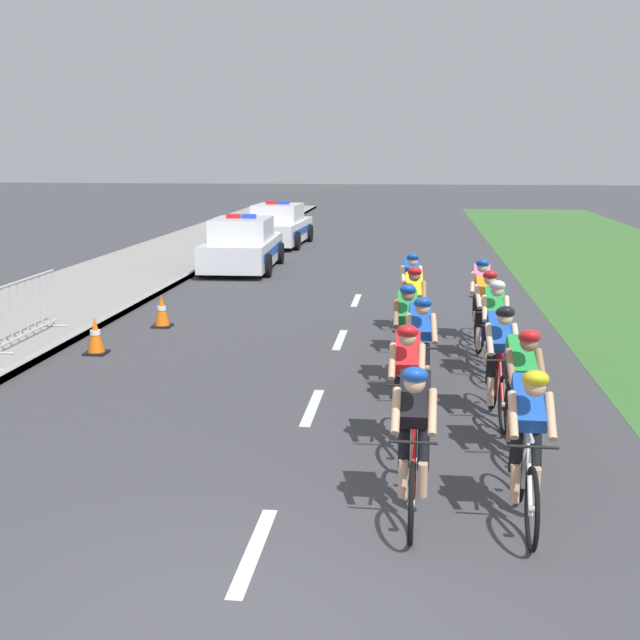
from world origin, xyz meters
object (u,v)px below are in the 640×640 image
cyclist_seventh (407,332)px  cyclist_ninth (413,309)px  cyclist_fifth (420,348)px  cyclist_eighth (494,327)px  cyclist_sixth (500,360)px  cyclist_lead (414,438)px  cyclist_second (528,442)px  cyclist_eleventh (411,291)px  police_car_second (278,226)px  traffic_cone_mid (95,336)px  cyclist_tenth (485,314)px  cyclist_fourth (521,390)px  police_car_nearest (242,246)px  crowd_barrier_rear (27,310)px  cyclist_twelfth (481,298)px  cyclist_third (407,384)px  traffic_cone_near (162,311)px

cyclist_seventh → cyclist_ninth: size_ratio=1.00×
cyclist_fifth → cyclist_eighth: bearing=53.7°
cyclist_sixth → cyclist_lead: bearing=-109.6°
cyclist_second → cyclist_eleventh: (-1.10, 8.00, 0.00)m
cyclist_fifth → cyclist_sixth: same height
cyclist_ninth → police_car_second: 16.52m
cyclist_fifth → traffic_cone_mid: cyclist_fifth is taller
cyclist_sixth → cyclist_tenth: 3.01m
cyclist_lead → cyclist_fourth: bearing=54.8°
cyclist_sixth → police_car_nearest: (-5.97, 12.81, -0.11)m
cyclist_lead → cyclist_tenth: 6.06m
cyclist_eleventh → crowd_barrier_rear: bearing=-164.0°
cyclist_seventh → cyclist_twelfth: bearing=66.5°
cyclist_eighth → cyclist_tenth: size_ratio=1.00×
cyclist_eighth → cyclist_tenth: (-0.04, 1.01, 0.00)m
cyclist_seventh → cyclist_lead: bearing=-88.5°
cyclist_fourth → cyclist_seventh: 3.06m
cyclist_sixth → cyclist_ninth: same height
cyclist_fourth → cyclist_ninth: 4.72m
cyclist_tenth → cyclist_seventh: bearing=-128.9°
cyclist_ninth → traffic_cone_mid: (-5.27, -0.51, -0.48)m
cyclist_lead → cyclist_seventh: 4.43m
cyclist_fourth → police_car_second: police_car_second is taller
cyclist_tenth → cyclist_eleventh: same height
cyclist_fourth → crowd_barrier_rear: 9.02m
police_car_second → cyclist_fourth: bearing=-73.4°
police_car_second → cyclist_tenth: bearing=-69.3°
cyclist_sixth → police_car_second: 19.96m
cyclist_third → traffic_cone_near: size_ratio=2.69×
cyclist_lead → police_car_second: bearing=102.6°
cyclist_second → police_car_second: police_car_second is taller
police_car_second → traffic_cone_near: police_car_second is taller
cyclist_sixth → cyclist_second: bearing=-90.7°
cyclist_fifth → cyclist_twelfth: size_ratio=1.00×
traffic_cone_mid → cyclist_lead: bearing=-47.1°
cyclist_lead → traffic_cone_near: bearing=121.5°
cyclist_sixth → cyclist_ninth: bearing=108.3°
cyclist_eleventh → cyclist_twelfth: (1.24, -0.67, 0.00)m
cyclist_seventh → police_car_second: 18.20m
cyclist_seventh → cyclist_twelfth: same height
cyclist_eighth → cyclist_twelfth: bearing=90.2°
cyclist_fourth → cyclist_third: bearing=175.5°
cyclist_sixth → cyclist_eleventh: size_ratio=1.00×
cyclist_eleventh → cyclist_eighth: bearing=-67.8°
cyclist_fourth → cyclist_eleventh: size_ratio=1.00×
cyclist_lead → crowd_barrier_rear: bearing=137.6°
police_car_nearest → traffic_cone_mid: police_car_nearest is taller
cyclist_eighth → police_car_nearest: police_car_nearest is taller
cyclist_third → police_car_second: (-4.84, 20.25, -0.11)m
cyclist_third → cyclist_second: bearing=-57.6°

